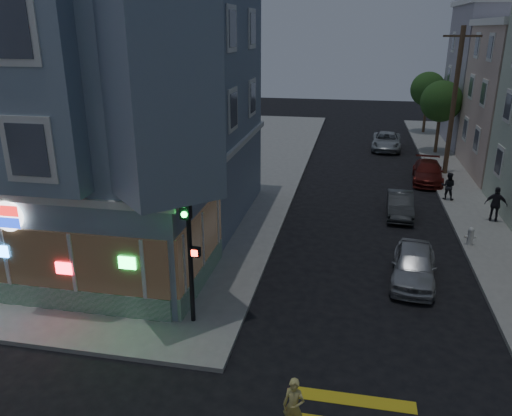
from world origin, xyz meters
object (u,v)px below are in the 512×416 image
(utility_pole, at_px, (454,100))
(fire_hydrant, at_px, (471,236))
(street_tree_far, at_px, (428,89))
(street_tree_near, at_px, (441,101))
(parked_car_a, at_px, (414,265))
(traffic_signal, at_px, (188,233))
(running_child, at_px, (294,406))
(parked_car_c, at_px, (428,172))
(parked_car_d, at_px, (386,141))
(pedestrian_b, at_px, (496,204))
(parked_car_b, at_px, (400,205))
(pedestrian_a, at_px, (448,186))

(utility_pole, relative_size, fire_hydrant, 11.26)
(fire_hydrant, bearing_deg, street_tree_far, 88.00)
(street_tree_near, xyz_separation_m, street_tree_far, (0.00, 8.00, 0.00))
(parked_car_a, bearing_deg, traffic_signal, -141.30)
(street_tree_near, bearing_deg, utility_pole, -91.91)
(traffic_signal, height_order, fire_hydrant, traffic_signal)
(running_child, relative_size, parked_car_a, 0.37)
(street_tree_near, bearing_deg, fire_hydrant, -92.90)
(parked_car_c, height_order, parked_car_d, parked_car_d)
(street_tree_far, xyz_separation_m, pedestrian_b, (0.80, -22.57, -2.93))
(street_tree_far, height_order, parked_car_b, street_tree_far)
(utility_pole, height_order, parked_car_c, utility_pole)
(parked_car_c, bearing_deg, pedestrian_a, -75.78)
(parked_car_a, xyz_separation_m, parked_car_c, (2.10, 13.62, -0.04))
(running_child, distance_m, pedestrian_a, 19.16)
(parked_car_a, xyz_separation_m, fire_hydrant, (2.70, 3.66, -0.10))
(running_child, relative_size, fire_hydrant, 1.79)
(street_tree_near, relative_size, parked_car_c, 1.22)
(running_child, height_order, pedestrian_a, pedestrian_a)
(street_tree_far, xyz_separation_m, running_child, (-7.05, -37.68, -3.22))
(street_tree_far, bearing_deg, traffic_signal, -107.56)
(pedestrian_b, height_order, fire_hydrant, pedestrian_b)
(running_child, relative_size, pedestrian_b, 0.84)
(parked_car_b, relative_size, parked_car_d, 0.76)
(traffic_signal, distance_m, fire_hydrant, 13.05)
(pedestrian_b, xyz_separation_m, parked_car_b, (-4.40, 0.28, -0.42))
(parked_car_a, xyz_separation_m, parked_car_b, (0.00, 7.14, -0.08))
(running_child, height_order, fire_hydrant, running_child)
(street_tree_near, relative_size, fire_hydrant, 6.63)
(parked_car_b, bearing_deg, parked_car_a, -87.94)
(pedestrian_b, relative_size, parked_car_c, 0.40)
(running_child, xyz_separation_m, parked_car_c, (5.55, 21.87, -0.09))
(parked_car_c, xyz_separation_m, parked_car_d, (-2.10, 8.65, 0.03))
(street_tree_far, distance_m, parked_car_c, 16.22)
(pedestrian_a, distance_m, parked_car_d, 12.67)
(traffic_signal, bearing_deg, street_tree_near, 73.65)
(utility_pole, distance_m, fire_hydrant, 12.53)
(street_tree_near, bearing_deg, parked_car_d, 166.90)
(street_tree_near, xyz_separation_m, traffic_signal, (-10.74, -25.93, -0.72))
(pedestrian_b, relative_size, parked_car_d, 0.36)
(parked_car_a, bearing_deg, parked_car_b, 96.47)
(running_child, bearing_deg, parked_car_c, 89.06)
(parked_car_a, height_order, fire_hydrant, parked_car_a)
(street_tree_far, xyz_separation_m, pedestrian_a, (-0.90, -19.54, -3.03))
(street_tree_near, bearing_deg, running_child, -103.36)
(running_child, xyz_separation_m, parked_car_d, (3.45, 30.52, -0.06))
(utility_pole, xyz_separation_m, parked_car_a, (-3.40, -15.43, -4.13))
(traffic_signal, bearing_deg, parked_car_d, 81.21)
(utility_pole, bearing_deg, traffic_signal, -117.87)
(street_tree_near, relative_size, running_child, 3.70)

